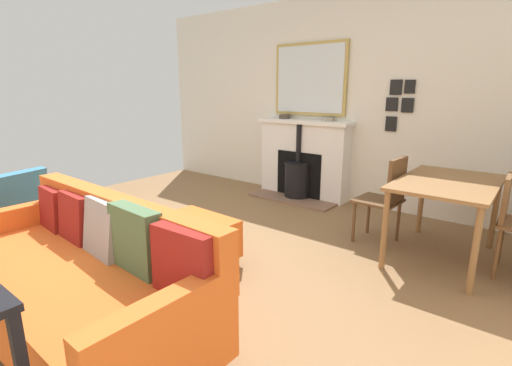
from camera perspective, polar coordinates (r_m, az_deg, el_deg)
ground_plane at (r=3.43m, az=-17.15°, el=-12.55°), size 5.98×5.67×0.01m
wall_left at (r=5.33m, az=9.60°, el=12.29°), size 0.12×5.67×2.69m
fireplace at (r=5.29m, az=7.06°, el=3.02°), size 0.61×1.38×1.09m
mirror_over_mantel at (r=5.31m, az=8.22°, el=15.42°), size 0.04×1.09×0.96m
mantel_bowl_near at (r=5.42m, az=4.37°, el=10.11°), size 0.15×0.15×0.06m
mantel_bowl_far at (r=5.08m, az=10.84°, el=9.59°), size 0.15×0.15×0.05m
sofa at (r=2.63m, az=-25.34°, el=-12.84°), size 0.89×2.06×0.84m
ottoman at (r=3.26m, az=-10.40°, el=-8.56°), size 0.69×0.70×0.42m
armchair_accent at (r=4.05m, az=-34.01°, el=-3.50°), size 0.80×0.74×0.80m
dining_table at (r=3.67m, az=27.19°, el=-1.05°), size 1.18×0.76×0.73m
dining_chair_near_fireplace at (r=3.82m, az=19.38°, el=-1.65°), size 0.43×0.43×0.88m
photo_gallery_row at (r=4.82m, az=20.96°, el=11.46°), size 0.02×0.32×0.61m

